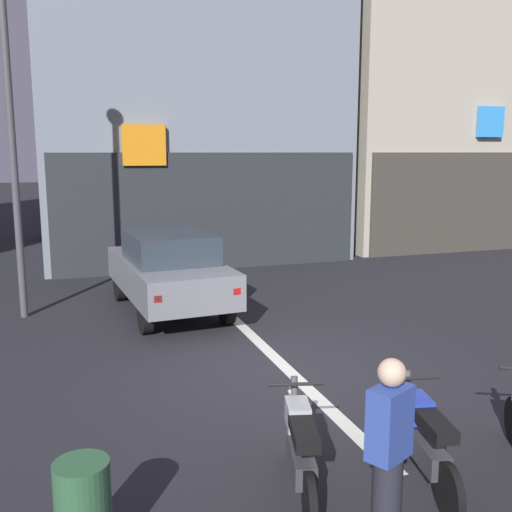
{
  "coord_description": "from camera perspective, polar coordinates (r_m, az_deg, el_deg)",
  "views": [
    {
      "loc": [
        -3.09,
        -7.68,
        3.21
      ],
      "look_at": [
        0.14,
        2.0,
        1.4
      ],
      "focal_mm": 41.13,
      "sensor_mm": 36.0,
      "label": 1
    }
  ],
  "objects": [
    {
      "name": "motorcycle_silver_row_leftmost",
      "position": [
        5.85,
        4.32,
        -18.06
      ],
      "size": [
        0.61,
        1.63,
        0.98
      ],
      "color": "black",
      "rests_on": "ground"
    },
    {
      "name": "person_by_motorcycles",
      "position": [
        4.95,
        12.74,
        -18.62
      ],
      "size": [
        0.42,
        0.36,
        1.67
      ],
      "color": "#23232D",
      "rests_on": "ground"
    },
    {
      "name": "motorcycle_blue_row_left_mid",
      "position": [
        6.2,
        16.0,
        -16.76
      ],
      "size": [
        0.55,
        1.65,
        0.98
      ],
      "color": "black",
      "rests_on": "ground"
    },
    {
      "name": "building_far_right",
      "position": [
        24.28,
        16.42,
        15.72
      ],
      "size": [
        9.68,
        8.43,
        11.55
      ],
      "color": "#B2A893",
      "rests_on": "ground"
    },
    {
      "name": "car_grey_crossing_near",
      "position": [
        11.95,
        -8.47,
        -1.27
      ],
      "size": [
        2.07,
        4.22,
        1.64
      ],
      "color": "black",
      "rests_on": "ground"
    },
    {
      "name": "lane_centre_line",
      "position": [
        14.38,
        -5.57,
        -2.86
      ],
      "size": [
        0.2,
        18.0,
        0.01
      ],
      "primitive_type": "cube",
      "color": "silver",
      "rests_on": "ground"
    },
    {
      "name": "ground_plane",
      "position": [
        8.88,
        3.3,
        -11.16
      ],
      "size": [
        120.0,
        120.0,
        0.0
      ],
      "primitive_type": "plane",
      "color": "#232328"
    },
    {
      "name": "street_lamp",
      "position": [
        12.14,
        -22.86,
        13.56
      ],
      "size": [
        0.36,
        0.36,
        6.75
      ],
      "color": "#47474C",
      "rests_on": "ground"
    }
  ]
}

